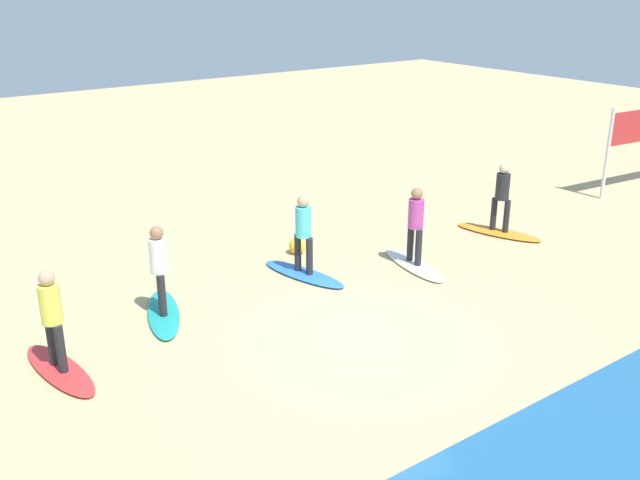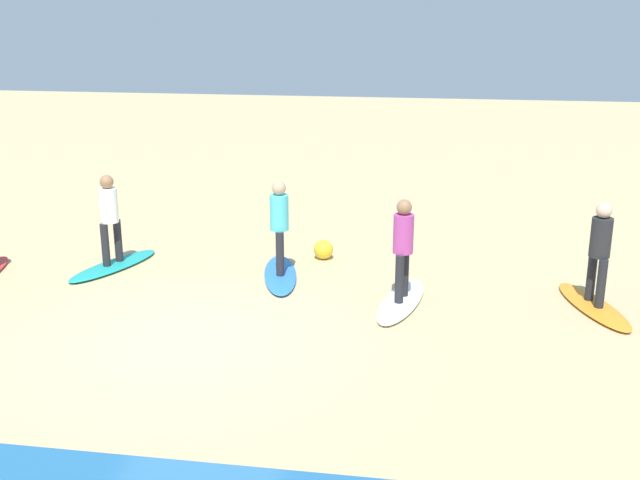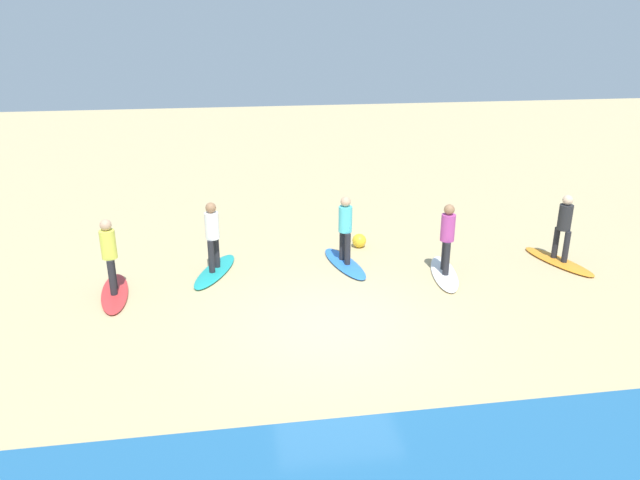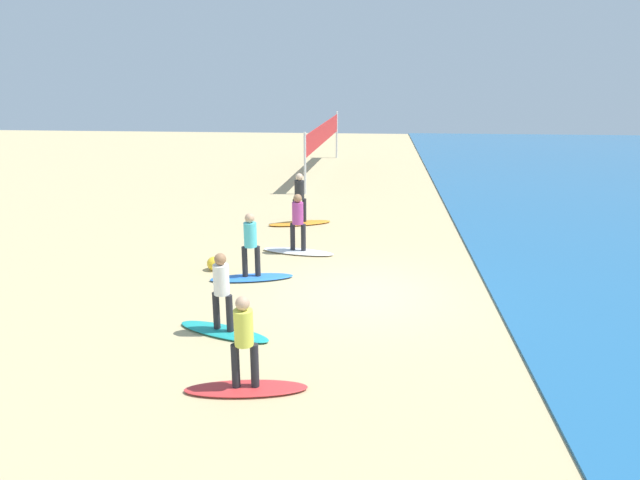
{
  "view_description": "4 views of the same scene",
  "coord_description": "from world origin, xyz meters",
  "px_view_note": "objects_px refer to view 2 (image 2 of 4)",
  "views": [
    {
      "loc": [
        6.97,
        8.32,
        5.87
      ],
      "look_at": [
        -0.27,
        -1.61,
        1.27
      ],
      "focal_mm": 40.31,
      "sensor_mm": 36.0,
      "label": 1
    },
    {
      "loc": [
        -3.46,
        9.72,
        4.64
      ],
      "look_at": [
        -1.49,
        -2.72,
        0.76
      ],
      "focal_mm": 43.32,
      "sensor_mm": 36.0,
      "label": 2
    },
    {
      "loc": [
        1.87,
        10.29,
        5.71
      ],
      "look_at": [
        -0.05,
        -2.16,
        0.95
      ],
      "focal_mm": 33.59,
      "sensor_mm": 36.0,
      "label": 3
    },
    {
      "loc": [
        13.42,
        -0.05,
        5.49
      ],
      "look_at": [
        -1.47,
        -1.16,
        0.86
      ],
      "focal_mm": 33.96,
      "sensor_mm": 36.0,
      "label": 4
    }
  ],
  "objects_px": {
    "surfer_orange": "(600,246)",
    "surfboard_white": "(401,301)",
    "surfer_white": "(403,242)",
    "surfboard_teal": "(114,265)",
    "surfboard_blue": "(280,275)",
    "surfer_teal": "(109,213)",
    "surfboard_orange": "(593,306)",
    "surfer_blue": "(279,220)",
    "beach_ball": "(323,250)"
  },
  "relations": [
    {
      "from": "beach_ball",
      "to": "surfboard_blue",
      "type": "bearing_deg",
      "value": 61.73
    },
    {
      "from": "surfer_teal",
      "to": "surfboard_white",
      "type": "bearing_deg",
      "value": 169.83
    },
    {
      "from": "surfer_orange",
      "to": "surfboard_orange",
      "type": "bearing_deg",
      "value": 0.0
    },
    {
      "from": "surfboard_white",
      "to": "surfer_white",
      "type": "relative_size",
      "value": 1.28
    },
    {
      "from": "surfer_orange",
      "to": "surfboard_blue",
      "type": "relative_size",
      "value": 0.78
    },
    {
      "from": "surfer_white",
      "to": "surfer_teal",
      "type": "relative_size",
      "value": 1.0
    },
    {
      "from": "surfer_white",
      "to": "beach_ball",
      "type": "height_order",
      "value": "surfer_white"
    },
    {
      "from": "surfboard_orange",
      "to": "surfer_blue",
      "type": "height_order",
      "value": "surfer_blue"
    },
    {
      "from": "surfer_orange",
      "to": "surfer_teal",
      "type": "xyz_separation_m",
      "value": [
        8.31,
        -0.67,
        0.0
      ]
    },
    {
      "from": "beach_ball",
      "to": "surfer_orange",
      "type": "bearing_deg",
      "value": 158.82
    },
    {
      "from": "surfboard_white",
      "to": "surfboard_teal",
      "type": "bearing_deg",
      "value": -89.09
    },
    {
      "from": "surfer_white",
      "to": "surfboard_blue",
      "type": "height_order",
      "value": "surfer_white"
    },
    {
      "from": "surfboard_white",
      "to": "surfboard_teal",
      "type": "relative_size",
      "value": 1.0
    },
    {
      "from": "surfboard_white",
      "to": "surfer_teal",
      "type": "bearing_deg",
      "value": -89.09
    },
    {
      "from": "beach_ball",
      "to": "surfer_teal",
      "type": "bearing_deg",
      "value": 16.69
    },
    {
      "from": "surfboard_teal",
      "to": "surfer_white",
      "type": "bearing_deg",
      "value": 100.94
    },
    {
      "from": "surfboard_blue",
      "to": "surfer_blue",
      "type": "xyz_separation_m",
      "value": [
        0.0,
        0.0,
        0.99
      ]
    },
    {
      "from": "surfer_blue",
      "to": "beach_ball",
      "type": "height_order",
      "value": "surfer_blue"
    },
    {
      "from": "surfboard_white",
      "to": "surfer_blue",
      "type": "height_order",
      "value": "surfer_blue"
    },
    {
      "from": "surfer_orange",
      "to": "surfer_white",
      "type": "relative_size",
      "value": 1.0
    },
    {
      "from": "surfboard_blue",
      "to": "surfboard_teal",
      "type": "bearing_deg",
      "value": -102.85
    },
    {
      "from": "surfboard_blue",
      "to": "surfboard_white",
      "type": "bearing_deg",
      "value": 53.82
    },
    {
      "from": "surfer_orange",
      "to": "surfer_blue",
      "type": "relative_size",
      "value": 1.0
    },
    {
      "from": "surfer_orange",
      "to": "surfer_blue",
      "type": "xyz_separation_m",
      "value": [
        5.2,
        -0.67,
        0.0
      ]
    },
    {
      "from": "surfer_orange",
      "to": "surfboard_blue",
      "type": "bearing_deg",
      "value": -7.3
    },
    {
      "from": "surfer_white",
      "to": "surfboard_blue",
      "type": "bearing_deg",
      "value": -23.41
    },
    {
      "from": "surfer_orange",
      "to": "beach_ball",
      "type": "bearing_deg",
      "value": -21.18
    },
    {
      "from": "surfboard_orange",
      "to": "surfer_blue",
      "type": "distance_m",
      "value": 5.34
    },
    {
      "from": "surfboard_orange",
      "to": "surfer_orange",
      "type": "height_order",
      "value": "surfer_orange"
    },
    {
      "from": "surfboard_blue",
      "to": "surfboard_teal",
      "type": "xyz_separation_m",
      "value": [
        3.11,
        -0.0,
        0.0
      ]
    },
    {
      "from": "surfer_teal",
      "to": "beach_ball",
      "type": "bearing_deg",
      "value": -163.31
    },
    {
      "from": "surfer_teal",
      "to": "surfboard_blue",
      "type": "bearing_deg",
      "value": 179.92
    },
    {
      "from": "surfer_orange",
      "to": "beach_ball",
      "type": "height_order",
      "value": "surfer_orange"
    },
    {
      "from": "surfer_white",
      "to": "surfboard_teal",
      "type": "relative_size",
      "value": 0.78
    },
    {
      "from": "surfer_white",
      "to": "surfboard_teal",
      "type": "xyz_separation_m",
      "value": [
        5.29,
        -0.95,
        -0.99
      ]
    },
    {
      "from": "surfer_teal",
      "to": "surfboard_teal",
      "type": "bearing_deg",
      "value": 0.0
    },
    {
      "from": "surfer_orange",
      "to": "surfboard_white",
      "type": "relative_size",
      "value": 0.78
    },
    {
      "from": "surfer_teal",
      "to": "surfboard_orange",
      "type": "bearing_deg",
      "value": 175.38
    },
    {
      "from": "surfer_white",
      "to": "surfer_blue",
      "type": "xyz_separation_m",
      "value": [
        2.18,
        -0.95,
        0.0
      ]
    },
    {
      "from": "surfer_white",
      "to": "beach_ball",
      "type": "relative_size",
      "value": 4.48
    },
    {
      "from": "surfboard_teal",
      "to": "surfer_teal",
      "type": "distance_m",
      "value": 0.99
    },
    {
      "from": "surfboard_teal",
      "to": "surfer_orange",
      "type": "bearing_deg",
      "value": 106.5
    },
    {
      "from": "surfboard_orange",
      "to": "surfboard_teal",
      "type": "distance_m",
      "value": 8.34
    },
    {
      "from": "surfer_white",
      "to": "surfer_blue",
      "type": "relative_size",
      "value": 1.0
    },
    {
      "from": "surfboard_blue",
      "to": "surfboard_teal",
      "type": "distance_m",
      "value": 3.11
    },
    {
      "from": "surfer_white",
      "to": "surfer_blue",
      "type": "distance_m",
      "value": 2.38
    },
    {
      "from": "surfboard_teal",
      "to": "surfer_blue",
      "type": "bearing_deg",
      "value": 111.03
    },
    {
      "from": "surfer_blue",
      "to": "surfboard_orange",
      "type": "bearing_deg",
      "value": 172.7
    },
    {
      "from": "surfboard_teal",
      "to": "surfboard_blue",
      "type": "bearing_deg",
      "value": 111.03
    },
    {
      "from": "surfboard_teal",
      "to": "beach_ball",
      "type": "bearing_deg",
      "value": 127.8
    }
  ]
}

